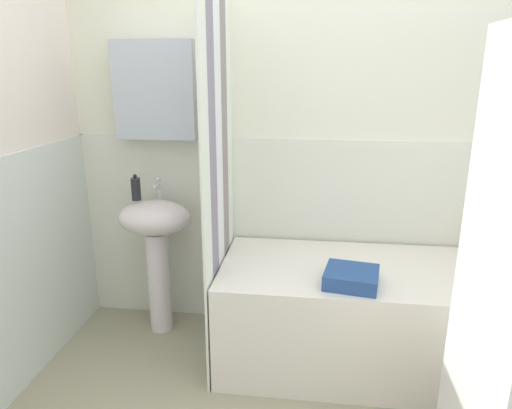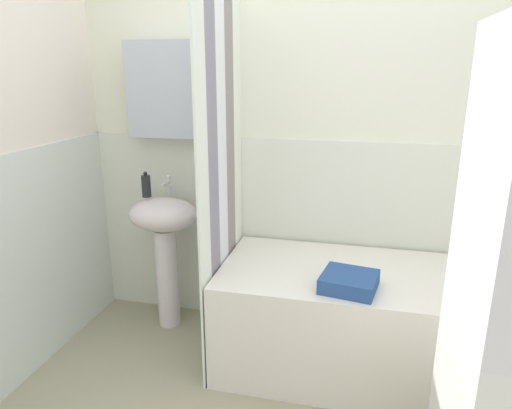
{
  "view_description": "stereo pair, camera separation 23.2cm",
  "coord_description": "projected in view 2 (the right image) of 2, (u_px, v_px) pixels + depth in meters",
  "views": [
    {
      "loc": [
        -0.08,
        -1.46,
        1.6
      ],
      "look_at": [
        -0.37,
        0.75,
        0.93
      ],
      "focal_mm": 32.12,
      "sensor_mm": 36.0,
      "label": 1
    },
    {
      "loc": [
        0.15,
        -1.42,
        1.6
      ],
      "look_at": [
        -0.37,
        0.75,
        0.93
      ],
      "focal_mm": 32.12,
      "sensor_mm": 36.0,
      "label": 2
    }
  ],
  "objects": [
    {
      "name": "bathtub",
      "position": [
        373.0,
        322.0,
        2.46
      ],
      "size": [
        1.64,
        0.75,
        0.57
      ],
      "primitive_type": "cube",
      "color": "white",
      "rests_on": "ground_plane"
    },
    {
      "name": "lotion_bottle",
      "position": [
        496.0,
        242.0,
        2.5
      ],
      "size": [
        0.05,
        0.05,
        0.24
      ],
      "color": "gold",
      "rests_on": "bathtub"
    },
    {
      "name": "towel_folded",
      "position": [
        349.0,
        282.0,
        2.21
      ],
      "size": [
        0.29,
        0.28,
        0.07
      ],
      "primitive_type": "cube",
      "rotation": [
        0.0,
        0.0,
        -0.17
      ],
      "color": "#294A85",
      "rests_on": "bathtub"
    },
    {
      "name": "soap_dispenser",
      "position": [
        146.0,
        186.0,
        2.78
      ],
      "size": [
        0.06,
        0.06,
        0.16
      ],
      "color": "#232428",
      "rests_on": "sink"
    },
    {
      "name": "faucet",
      "position": [
        168.0,
        186.0,
        2.82
      ],
      "size": [
        0.03,
        0.12,
        0.12
      ],
      "color": "silver",
      "rests_on": "sink"
    },
    {
      "name": "wall_back_tiled",
      "position": [
        327.0,
        150.0,
        2.68
      ],
      "size": [
        3.6,
        0.18,
        2.4
      ],
      "color": "white",
      "rests_on": "ground_plane"
    },
    {
      "name": "sink",
      "position": [
        165.0,
        234.0,
        2.82
      ],
      "size": [
        0.44,
        0.34,
        0.85
      ],
      "color": "silver",
      "rests_on": "ground_plane"
    },
    {
      "name": "shower_curtain",
      "position": [
        222.0,
        185.0,
        2.44
      ],
      "size": [
        0.01,
        0.75,
        2.0
      ],
      "color": "white",
      "rests_on": "ground_plane"
    }
  ]
}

